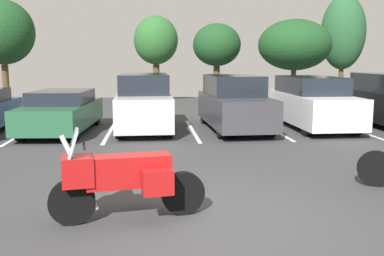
{
  "coord_description": "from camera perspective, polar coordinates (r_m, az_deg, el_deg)",
  "views": [
    {
      "loc": [
        -0.86,
        -6.18,
        2.36
      ],
      "look_at": [
        -0.11,
        1.94,
        1.09
      ],
      "focal_mm": 40.77,
      "sensor_mm": 36.0,
      "label": 1
    }
  ],
  "objects": [
    {
      "name": "parking_stripes",
      "position": [
        14.71,
        -5.31,
        -0.39
      ],
      "size": [
        25.07,
        4.72,
        0.01
      ],
      "color": "silver",
      "rests_on": "ground"
    },
    {
      "name": "tree_left",
      "position": [
        25.1,
        -4.74,
        11.29
      ],
      "size": [
        2.49,
        2.49,
        4.83
      ],
      "color": "#4C3823",
      "rests_on": "ground"
    },
    {
      "name": "car_charcoal",
      "position": [
        14.97,
        5.51,
        3.23
      ],
      "size": [
        1.97,
        4.86,
        1.85
      ],
      "color": "#38383D",
      "rests_on": "ground"
    },
    {
      "name": "car_white",
      "position": [
        15.94,
        15.44,
        3.24
      ],
      "size": [
        1.87,
        4.87,
        1.78
      ],
      "color": "white",
      "rests_on": "ground"
    },
    {
      "name": "tree_far_right",
      "position": [
        26.3,
        3.27,
        10.75
      ],
      "size": [
        2.84,
        2.84,
        4.52
      ],
      "color": "#4C3823",
      "rests_on": "ground"
    },
    {
      "name": "motorcycle_touring",
      "position": [
        6.53,
        -9.03,
        -6.34
      ],
      "size": [
        2.31,
        0.97,
        1.4
      ],
      "color": "black",
      "rests_on": "ground"
    },
    {
      "name": "car_silver",
      "position": [
        14.98,
        -6.29,
        3.38
      ],
      "size": [
        1.82,
        4.71,
        1.89
      ],
      "color": "#B7B7BC",
      "rests_on": "ground"
    },
    {
      "name": "tree_rear",
      "position": [
        24.27,
        13.27,
        10.53
      ],
      "size": [
        3.87,
        3.87,
        4.52
      ],
      "color": "#4C3823",
      "rests_on": "ground"
    },
    {
      "name": "car_green",
      "position": [
        15.01,
        -16.67,
        2.1
      ],
      "size": [
        2.17,
        4.78,
        1.37
      ],
      "color": "#235638",
      "rests_on": "ground"
    },
    {
      "name": "ground",
      "position": [
        6.69,
        2.51,
        -12.23
      ],
      "size": [
        44.0,
        44.0,
        0.1
      ],
      "primitive_type": "cube",
      "color": "#38383A"
    },
    {
      "name": "tree_far_left",
      "position": [
        27.98,
        19.16,
        11.71
      ],
      "size": [
        2.59,
        2.59,
        6.19
      ],
      "color": "#4C3823",
      "rests_on": "ground"
    },
    {
      "name": "tree_center_left",
      "position": [
        25.56,
        -23.54,
        11.4
      ],
      "size": [
        3.31,
        3.31,
        5.53
      ],
      "color": "#4C3823",
      "rests_on": "ground"
    }
  ]
}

